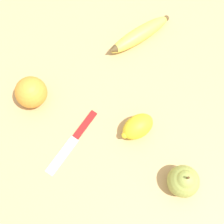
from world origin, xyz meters
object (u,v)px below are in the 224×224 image
object	(u,v)px
paring_knife	(74,139)
orange	(31,92)
lemon	(138,127)
banana	(139,35)
pear	(184,181)

from	to	relation	value
paring_knife	orange	bearing A→B (deg)	-11.76
paring_knife	lemon	bearing A→B (deg)	-137.15
banana	orange	bearing A→B (deg)	-1.92
paring_knife	banana	bearing A→B (deg)	-85.85
banana	pear	distance (m)	0.40
lemon	orange	bearing A→B (deg)	-175.49
pear	banana	bearing A→B (deg)	124.51
banana	lemon	bearing A→B (deg)	51.71
banana	pear	bearing A→B (deg)	66.34
pear	orange	bearing A→B (deg)	171.45
banana	paring_knife	bearing A→B (deg)	24.61
orange	paring_knife	world-z (taller)	orange
lemon	paring_knife	world-z (taller)	lemon
banana	pear	size ratio (longest dim) A/B	2.08
orange	lemon	distance (m)	0.27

